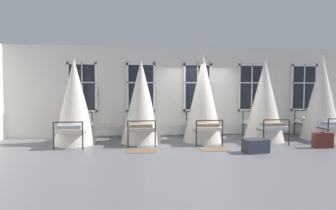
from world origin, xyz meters
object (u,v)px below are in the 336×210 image
cot_fourth (264,101)px  cot_second (141,102)px  cot_first (75,102)px  travel_trunk (256,146)px  suitcase_dark (323,140)px  cot_third (203,99)px  cot_fifth (321,98)px

cot_fourth → cot_second: bearing=90.0°
cot_first → travel_trunk: 5.50m
suitcase_dark → cot_third: bearing=157.1°
cot_second → suitcase_dark: cot_second is taller
travel_trunk → cot_third: bearing=120.3°
cot_second → cot_third: cot_third is taller
cot_first → suitcase_dark: cot_first is taller
cot_second → cot_fourth: size_ratio=0.98×
cot_fourth → cot_fifth: bearing=-86.5°
cot_third → travel_trunk: cot_third is taller
cot_first → cot_fifth: 8.17m
cot_first → cot_fourth: 6.11m
cot_first → cot_third: cot_third is taller
cot_third → suitcase_dark: bearing=-113.0°
cot_fifth → travel_trunk: 3.77m
suitcase_dark → cot_first: bearing=170.1°
cot_fourth → cot_first: bearing=91.3°
cot_first → cot_second: 2.06m
cot_fourth → travel_trunk: bearing=151.0°
cot_third → cot_fourth: cot_third is taller
cot_first → travel_trunk: size_ratio=4.16×
cot_third → travel_trunk: (1.04, -1.78, -1.19)m
cot_second → travel_trunk: 3.71m
cot_second → travel_trunk: cot_second is taller
cot_fifth → cot_third: bearing=89.1°
cot_first → suitcase_dark: (7.27, -1.35, -1.07)m
cot_first → cot_fourth: (6.11, 0.00, 0.02)m
cot_first → travel_trunk: cot_first is taller
cot_second → cot_fifth: 6.11m
suitcase_dark → travel_trunk: (-2.17, -0.39, -0.04)m
cot_first → suitcase_dark: bearing=-101.4°
cot_first → cot_fourth: size_ratio=0.98×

